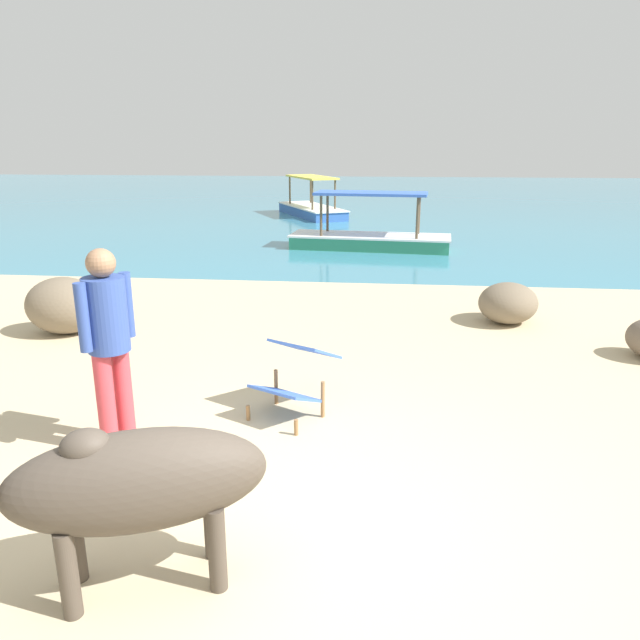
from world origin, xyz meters
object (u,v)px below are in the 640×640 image
object	(u,v)px
deck_chair_far	(295,373)
person_standing	(108,335)
cow	(129,483)
boat_blue	(312,207)
boat_green	(370,237)

from	to	relation	value
deck_chair_far	person_standing	distance (m)	1.64
cow	boat_blue	distance (m)	17.46
cow	boat_green	size ratio (longest dim) A/B	0.46
deck_chair_far	boat_green	world-z (taller)	boat_green
boat_blue	boat_green	xyz separation A→B (m)	(2.10, -6.19, 0.00)
person_standing	boat_green	distance (m)	9.89
boat_green	person_standing	bearing A→B (deg)	-94.87
cow	boat_blue	xyz separation A→B (m)	(-1.09, 17.42, -0.40)
cow	person_standing	world-z (taller)	person_standing
person_standing	boat_green	xyz separation A→B (m)	(1.79, 9.70, -0.70)
cow	boat_green	xyz separation A→B (m)	(1.01, 11.23, -0.40)
cow	boat_green	world-z (taller)	boat_green
boat_green	cow	bearing A→B (deg)	-89.53
cow	boat_green	bearing A→B (deg)	-116.31
deck_chair_far	person_standing	xyz separation A→B (m)	(-1.34, -0.77, 0.56)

